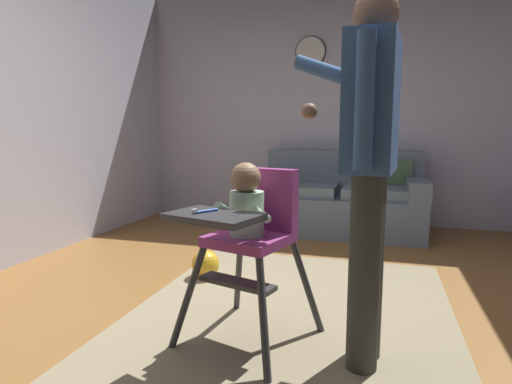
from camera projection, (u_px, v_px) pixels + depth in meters
name	position (u px, v px, depth m)	size (l,w,h in m)	color
ground	(249.00, 327.00, 2.44)	(5.78, 7.25, 0.10)	olive
wall_far	(321.00, 105.00, 4.96)	(4.98, 0.06, 2.74)	silver
area_rug	(280.00, 335.00, 2.23)	(1.85, 2.87, 0.01)	gray
couch	(341.00, 201.00, 4.52)	(1.71, 0.86, 0.86)	slate
high_chair	(249.00, 220.00, 2.11)	(0.74, 0.83, 0.92)	#343537
adult_standing	(369.00, 161.00, 1.85)	(0.51, 0.53, 1.65)	#33352F
toy_ball	(206.00, 264.00, 3.11)	(0.20, 0.20, 0.20)	gold
wall_clock	(311.00, 52.00, 4.87)	(0.35, 0.04, 0.35)	white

